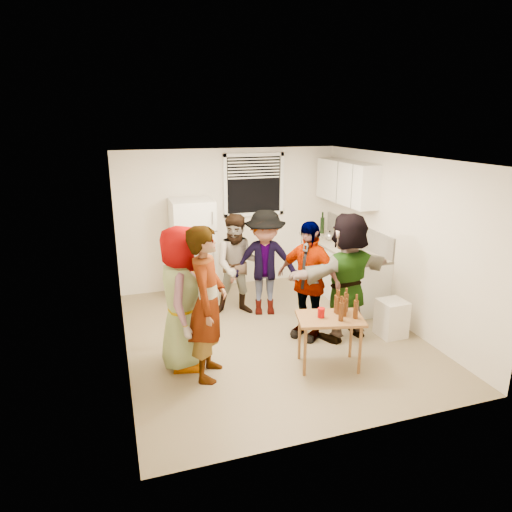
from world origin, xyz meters
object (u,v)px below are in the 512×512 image
object	(u,v)px
guest_grey	(185,364)
guest_black	(306,336)
serving_table	(328,366)
guest_orange	(343,336)
guest_back_left	(239,313)
guest_back_right	(265,313)
trash_bin	(391,319)
blue_cup	(351,259)
wine_bottle	(322,233)
beer_bottle_counter	(350,253)
red_cup	(321,317)
refrigerator	(193,249)
beer_bottle_table	(341,321)
guest_stripe	(210,374)
kettle	(329,240)

from	to	relation	value
guest_grey	guest_black	bearing A→B (deg)	-66.22
serving_table	guest_orange	distance (m)	0.88
guest_grey	guest_back_left	xyz separation A→B (m)	(1.09, 1.33, 0.00)
serving_table	guest_back_right	world-z (taller)	serving_table
trash_bin	guest_black	xyz separation A→B (m)	(-1.16, 0.36, -0.25)
guest_back_right	blue_cup	bearing A→B (deg)	-3.60
blue_cup	wine_bottle	bearing A→B (deg)	79.46
wine_bottle	guest_orange	world-z (taller)	wine_bottle
beer_bottle_counter	blue_cup	world-z (taller)	beer_bottle_counter
red_cup	guest_grey	xyz separation A→B (m)	(-1.59, 0.57, -0.67)
guest_back_left	guest_back_right	xyz separation A→B (m)	(0.40, -0.12, 0.00)
refrigerator	beer_bottle_table	bearing A→B (deg)	-68.18
serving_table	guest_back_left	xyz separation A→B (m)	(-0.61, 1.93, 0.00)
blue_cup	trash_bin	size ratio (longest dim) A/B	0.20
guest_grey	guest_back_left	size ratio (longest dim) A/B	1.12
wine_bottle	guest_back_right	world-z (taller)	wine_bottle
guest_orange	guest_back_right	bearing A→B (deg)	-65.68
guest_back_right	beer_bottle_counter	bearing A→B (deg)	10.05
trash_bin	beer_bottle_table	xyz separation A→B (m)	(-1.16, -0.62, 0.42)
guest_orange	refrigerator	bearing A→B (deg)	-63.07
trash_bin	serving_table	xyz separation A→B (m)	(-1.24, -0.49, -0.25)
guest_stripe	guest_back_left	size ratio (longest dim) A/B	1.16
red_cup	guest_black	distance (m)	1.07
beer_bottle_table	guest_stripe	distance (m)	1.72
wine_bottle	blue_cup	xyz separation A→B (m)	(-0.31, -1.67, 0.00)
guest_back_left	guest_orange	world-z (taller)	guest_back_left
refrigerator	guest_back_right	bearing A→B (deg)	-49.94
kettle	guest_orange	bearing A→B (deg)	-115.09
guest_grey	guest_back_left	distance (m)	1.72
beer_bottle_table	guest_orange	bearing A→B (deg)	57.55
refrigerator	blue_cup	distance (m)	2.66
guest_back_right	serving_table	bearing A→B (deg)	-68.37
trash_bin	guest_grey	bearing A→B (deg)	177.92
refrigerator	guest_stripe	bearing A→B (deg)	-96.85
red_cup	serving_table	bearing A→B (deg)	-17.42
guest_back_left	guest_back_right	size ratio (longest dim) A/B	0.96
refrigerator	guest_black	xyz separation A→B (m)	(1.22, -2.05, -0.85)
beer_bottle_table	guest_grey	xyz separation A→B (m)	(-1.77, 0.73, -0.67)
wine_bottle	guest_back_right	xyz separation A→B (m)	(-1.58, -1.25, -0.90)
guest_back_left	serving_table	bearing A→B (deg)	-60.55
red_cup	guest_back_right	world-z (taller)	red_cup
trash_bin	beer_bottle_table	distance (m)	1.39
red_cup	blue_cup	bearing A→B (deg)	49.49
beer_bottle_counter	red_cup	size ratio (longest dim) A/B	1.90
refrigerator	guest_back_right	world-z (taller)	refrigerator
beer_bottle_table	guest_grey	world-z (taller)	beer_bottle_table
refrigerator	kettle	distance (m)	2.43
guest_grey	beer_bottle_table	bearing A→B (deg)	-96.58
refrigerator	guest_back_right	size ratio (longest dim) A/B	1.02
trash_bin	guest_black	bearing A→B (deg)	162.87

